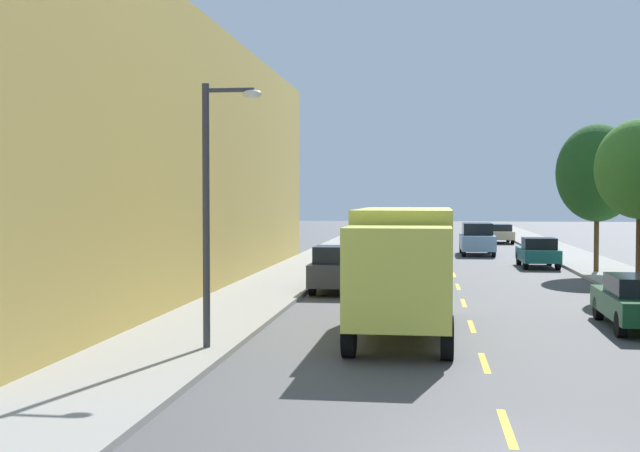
{
  "coord_description": "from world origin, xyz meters",
  "views": [
    {
      "loc": [
        -1.22,
        -10.79,
        3.51
      ],
      "look_at": [
        -6.39,
        29.57,
        2.08
      ],
      "focal_mm": 46.84,
      "sensor_mm": 36.0,
      "label": 1
    }
  ],
  "objects": [
    {
      "name": "parked_sedan_forest",
      "position": [
        4.42,
        12.14,
        0.75
      ],
      "size": [
        1.89,
        4.54,
        1.43
      ],
      "color": "#194C28",
      "rests_on": "ground_plane"
    },
    {
      "name": "moving_sky_sedan",
      "position": [
        1.8,
        40.2,
        0.99
      ],
      "size": [
        1.95,
        4.8,
        1.93
      ],
      "color": "#7A9EC6",
      "rests_on": "ground_plane"
    },
    {
      "name": "sidewalk_left",
      "position": [
        -7.1,
        28.0,
        0.07
      ],
      "size": [
        3.2,
        120.0,
        0.14
      ],
      "primitive_type": "cube",
      "color": "#99968E",
      "rests_on": "ground_plane"
    },
    {
      "name": "parked_pickup_navy",
      "position": [
        -4.46,
        50.24,
        0.83
      ],
      "size": [
        2.05,
        5.32,
        1.73
      ],
      "color": "navy",
      "rests_on": "ground_plane"
    },
    {
      "name": "parked_pickup_charcoal",
      "position": [
        -4.34,
        20.06,
        0.83
      ],
      "size": [
        2.02,
        5.31,
        1.73
      ],
      "color": "#333338",
      "rests_on": "ground_plane"
    },
    {
      "name": "street_tree_farthest",
      "position": [
        6.4,
        28.11,
        4.58
      ],
      "size": [
        3.64,
        3.64,
        6.65
      ],
      "color": "#47331E",
      "rests_on": "sidewalk_right"
    },
    {
      "name": "delivery_box_truck",
      "position": [
        -1.8,
        10.47,
        1.84
      ],
      "size": [
        2.49,
        7.93,
        3.19
      ],
      "color": "#D8D84C",
      "rests_on": "ground_plane"
    },
    {
      "name": "parked_hatchback_teal",
      "position": [
        4.27,
        31.48,
        0.76
      ],
      "size": [
        1.77,
        4.01,
        1.5
      ],
      "color": "#195B60",
      "rests_on": "ground_plane"
    },
    {
      "name": "ground_plane",
      "position": [
        0.0,
        30.0,
        0.0
      ],
      "size": [
        160.0,
        160.0,
        0.0
      ],
      "primitive_type": "plane",
      "color": "#4C4C4F"
    },
    {
      "name": "lane_centerline_dashes",
      "position": [
        0.0,
        24.5,
        0.0
      ],
      "size": [
        0.14,
        47.2,
        0.01
      ],
      "color": "yellow",
      "rests_on": "ground_plane"
    },
    {
      "name": "street_tree_third",
      "position": [
        6.4,
        20.54,
        4.51
      ],
      "size": [
        3.18,
        3.18,
        6.18
      ],
      "color": "#47331E",
      "rests_on": "sidewalk_right"
    },
    {
      "name": "sidewalk_right",
      "position": [
        7.1,
        28.0,
        0.07
      ],
      "size": [
        3.2,
        120.0,
        0.14
      ],
      "primitive_type": "cube",
      "color": "#99968E",
      "rests_on": "ground_plane"
    },
    {
      "name": "apartment_block_opposite",
      "position": [
        -13.7,
        20.0,
        4.85
      ],
      "size": [
        10.0,
        36.0,
        9.71
      ],
      "primitive_type": "cube",
      "color": "tan",
      "rests_on": "ground_plane"
    },
    {
      "name": "parked_sedan_champagne",
      "position": [
        4.29,
        53.63,
        0.75
      ],
      "size": [
        1.86,
        4.52,
        1.43
      ],
      "color": "tan",
      "rests_on": "ground_plane"
    },
    {
      "name": "parked_pickup_silver",
      "position": [
        -4.47,
        30.4,
        0.83
      ],
      "size": [
        2.11,
        5.34,
        1.73
      ],
      "color": "#B2B5BA",
      "rests_on": "ground_plane"
    },
    {
      "name": "street_lamp",
      "position": [
        -5.93,
        7.3,
        3.6
      ],
      "size": [
        1.35,
        0.28,
        5.88
      ],
      "color": "#38383D",
      "rests_on": "sidewalk_left"
    }
  ]
}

